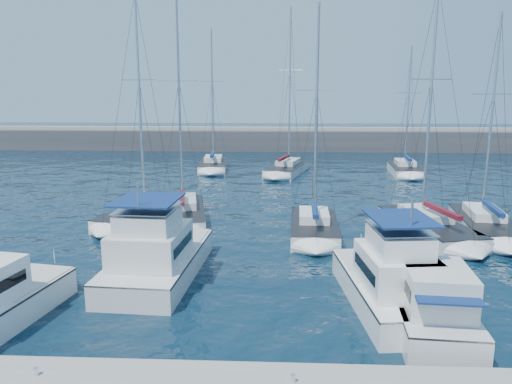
{
  "coord_description": "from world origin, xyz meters",
  "views": [
    {
      "loc": [
        -0.49,
        -24.7,
        9.4
      ],
      "look_at": [
        -1.9,
        5.7,
        3.0
      ],
      "focal_mm": 35.0,
      "sensor_mm": 36.0,
      "label": 1
    }
  ],
  "objects_px": {
    "sailboat_mid_c": "(314,228)",
    "sailboat_back_c": "(405,169)",
    "motor_yacht_stbd_outer": "(432,309)",
    "sailboat_back_a": "(213,165)",
    "motor_yacht_port_inner": "(156,257)",
    "sailboat_mid_d": "(428,226)",
    "sailboat_mid_e": "(485,225)",
    "motor_yacht_stbd_inner": "(390,284)",
    "sailboat_back_b": "(287,169)",
    "sailboat_mid_a": "(140,216)",
    "sailboat_mid_b": "(183,213)"
  },
  "relations": [
    {
      "from": "sailboat_mid_c",
      "to": "sailboat_mid_e",
      "type": "bearing_deg",
      "value": 8.65
    },
    {
      "from": "sailboat_mid_a",
      "to": "sailboat_mid_b",
      "type": "bearing_deg",
      "value": 41.43
    },
    {
      "from": "sailboat_mid_b",
      "to": "sailboat_back_b",
      "type": "height_order",
      "value": "sailboat_back_b"
    },
    {
      "from": "motor_yacht_stbd_outer",
      "to": "sailboat_back_c",
      "type": "xyz_separation_m",
      "value": [
        7.92,
        36.64,
        -0.42
      ]
    },
    {
      "from": "motor_yacht_port_inner",
      "to": "sailboat_mid_d",
      "type": "xyz_separation_m",
      "value": [
        15.82,
        8.47,
        -0.61
      ]
    },
    {
      "from": "motor_yacht_port_inner",
      "to": "motor_yacht_stbd_inner",
      "type": "xyz_separation_m",
      "value": [
        10.91,
        -2.9,
        0.0
      ]
    },
    {
      "from": "sailboat_mid_a",
      "to": "motor_yacht_stbd_inner",
      "type": "bearing_deg",
      "value": -22.0
    },
    {
      "from": "motor_yacht_stbd_outer",
      "to": "sailboat_back_b",
      "type": "relative_size",
      "value": 0.37
    },
    {
      "from": "motor_yacht_stbd_inner",
      "to": "sailboat_back_c",
      "type": "relative_size",
      "value": 0.6
    },
    {
      "from": "sailboat_mid_a",
      "to": "sailboat_mid_b",
      "type": "height_order",
      "value": "sailboat_mid_a"
    },
    {
      "from": "sailboat_mid_c",
      "to": "motor_yacht_port_inner",
      "type": "bearing_deg",
      "value": -134.92
    },
    {
      "from": "sailboat_back_a",
      "to": "motor_yacht_port_inner",
      "type": "bearing_deg",
      "value": -91.51
    },
    {
      "from": "sailboat_mid_c",
      "to": "sailboat_mid_d",
      "type": "distance_m",
      "value": 7.49
    },
    {
      "from": "sailboat_back_b",
      "to": "sailboat_back_c",
      "type": "height_order",
      "value": "sailboat_back_b"
    },
    {
      "from": "sailboat_mid_c",
      "to": "sailboat_back_c",
      "type": "xyz_separation_m",
      "value": [
        11.65,
        23.9,
        -0.02
      ]
    },
    {
      "from": "motor_yacht_stbd_outer",
      "to": "sailboat_mid_c",
      "type": "xyz_separation_m",
      "value": [
        -3.73,
        12.73,
        -0.4
      ]
    },
    {
      "from": "motor_yacht_stbd_outer",
      "to": "sailboat_mid_a",
      "type": "xyz_separation_m",
      "value": [
        -15.76,
        15.06,
        -0.39
      ]
    },
    {
      "from": "sailboat_mid_c",
      "to": "sailboat_back_a",
      "type": "bearing_deg",
      "value": 112.97
    },
    {
      "from": "motor_yacht_port_inner",
      "to": "sailboat_back_c",
      "type": "distance_m",
      "value": 37.51
    },
    {
      "from": "sailboat_mid_a",
      "to": "sailboat_mid_e",
      "type": "xyz_separation_m",
      "value": [
        23.38,
        -1.01,
        -0.04
      ]
    },
    {
      "from": "sailboat_mid_e",
      "to": "sailboat_mid_c",
      "type": "bearing_deg",
      "value": -166.72
    },
    {
      "from": "motor_yacht_stbd_outer",
      "to": "sailboat_mid_c",
      "type": "relative_size",
      "value": 0.45
    },
    {
      "from": "motor_yacht_port_inner",
      "to": "motor_yacht_stbd_inner",
      "type": "height_order",
      "value": "same"
    },
    {
      "from": "sailboat_mid_a",
      "to": "sailboat_mid_d",
      "type": "bearing_deg",
      "value": 14.93
    },
    {
      "from": "sailboat_back_b",
      "to": "sailboat_back_c",
      "type": "distance_m",
      "value": 13.06
    },
    {
      "from": "motor_yacht_port_inner",
      "to": "sailboat_mid_d",
      "type": "relative_size",
      "value": 0.57
    },
    {
      "from": "motor_yacht_stbd_inner",
      "to": "sailboat_mid_e",
      "type": "relative_size",
      "value": 0.59
    },
    {
      "from": "sailboat_mid_b",
      "to": "sailboat_mid_d",
      "type": "bearing_deg",
      "value": -20.05
    },
    {
      "from": "motor_yacht_stbd_inner",
      "to": "sailboat_mid_b",
      "type": "xyz_separation_m",
      "value": [
        -11.74,
        14.16,
        -0.6
      ]
    },
    {
      "from": "motor_yacht_stbd_outer",
      "to": "sailboat_back_c",
      "type": "relative_size",
      "value": 0.47
    },
    {
      "from": "sailboat_mid_a",
      "to": "sailboat_mid_e",
      "type": "distance_m",
      "value": 23.4
    },
    {
      "from": "motor_yacht_stbd_outer",
      "to": "sailboat_mid_e",
      "type": "bearing_deg",
      "value": 66.03
    },
    {
      "from": "sailboat_mid_d",
      "to": "sailboat_back_b",
      "type": "distance_m",
      "value": 24.71
    },
    {
      "from": "sailboat_mid_c",
      "to": "sailboat_back_a",
      "type": "xyz_separation_m",
      "value": [
        -9.94,
        25.97,
        0.0
      ]
    },
    {
      "from": "motor_yacht_port_inner",
      "to": "sailboat_mid_a",
      "type": "xyz_separation_m",
      "value": [
        -3.67,
        10.14,
        -0.58
      ]
    },
    {
      "from": "sailboat_mid_c",
      "to": "sailboat_back_c",
      "type": "bearing_deg",
      "value": 66.04
    },
    {
      "from": "sailboat_mid_b",
      "to": "motor_yacht_port_inner",
      "type": "bearing_deg",
      "value": -96.3
    },
    {
      "from": "sailboat_back_a",
      "to": "sailboat_back_b",
      "type": "bearing_deg",
      "value": -18.96
    },
    {
      "from": "sailboat_back_c",
      "to": "sailboat_mid_d",
      "type": "bearing_deg",
      "value": -95.68
    },
    {
      "from": "motor_yacht_stbd_inner",
      "to": "sailboat_mid_d",
      "type": "height_order",
      "value": "sailboat_mid_d"
    },
    {
      "from": "sailboat_mid_d",
      "to": "sailboat_mid_b",
      "type": "bearing_deg",
      "value": 157.61
    },
    {
      "from": "motor_yacht_stbd_outer",
      "to": "sailboat_back_b",
      "type": "height_order",
      "value": "sailboat_back_b"
    },
    {
      "from": "sailboat_mid_b",
      "to": "sailboat_back_b",
      "type": "relative_size",
      "value": 0.87
    },
    {
      "from": "sailboat_mid_a",
      "to": "motor_yacht_port_inner",
      "type": "bearing_deg",
      "value": -50.29
    },
    {
      "from": "motor_yacht_port_inner",
      "to": "sailboat_mid_c",
      "type": "distance_m",
      "value": 11.46
    },
    {
      "from": "sailboat_back_a",
      "to": "sailboat_mid_d",
      "type": "bearing_deg",
      "value": -59.68
    },
    {
      "from": "motor_yacht_stbd_outer",
      "to": "sailboat_back_a",
      "type": "distance_m",
      "value": 41.05
    },
    {
      "from": "sailboat_back_c",
      "to": "sailboat_back_b",
      "type": "bearing_deg",
      "value": -174.66
    },
    {
      "from": "sailboat_back_a",
      "to": "motor_yacht_stbd_outer",
      "type": "bearing_deg",
      "value": -74.73
    },
    {
      "from": "motor_yacht_stbd_inner",
      "to": "sailboat_back_c",
      "type": "distance_m",
      "value": 35.8
    }
  ]
}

